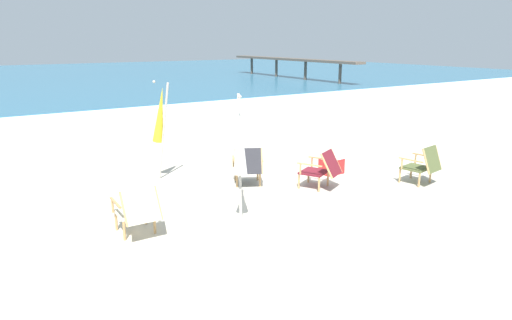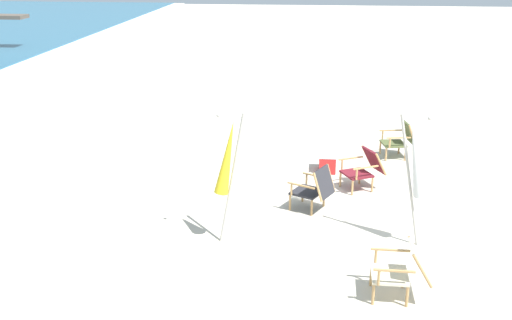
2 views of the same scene
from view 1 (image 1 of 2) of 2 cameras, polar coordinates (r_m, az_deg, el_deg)
ground_plane at (r=8.72m, az=5.02°, el=-4.59°), size 80.00×80.00×0.00m
sea at (r=39.85m, az=-25.88°, el=9.25°), size 80.00×40.00×0.10m
surf_band at (r=19.99m, az=-17.94°, el=5.86°), size 80.00×1.10×0.06m
beach_chair_front_left at (r=9.20m, az=-1.00°, el=-0.68°), size 0.81×0.86×0.82m
beach_chair_front_right at (r=9.91m, az=20.16°, el=-0.47°), size 0.68×0.77×0.82m
beach_chair_back_left at (r=9.13m, az=8.22°, el=-1.01°), size 0.85×0.93×0.78m
beach_chair_back_right at (r=7.10m, az=-14.59°, el=-6.02°), size 0.61×0.78×0.78m
umbrella_furled_yellow at (r=9.62m, az=-11.87°, el=5.42°), size 0.37×0.51×2.10m
umbrella_furled_white at (r=7.19m, az=-2.05°, el=2.58°), size 0.40×0.53×2.09m
cooler_box at (r=10.26m, az=9.42°, el=-0.58°), size 0.49×0.35×0.40m
pier_distant at (r=34.91m, az=4.33°, el=12.32°), size 0.90×14.37×1.56m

